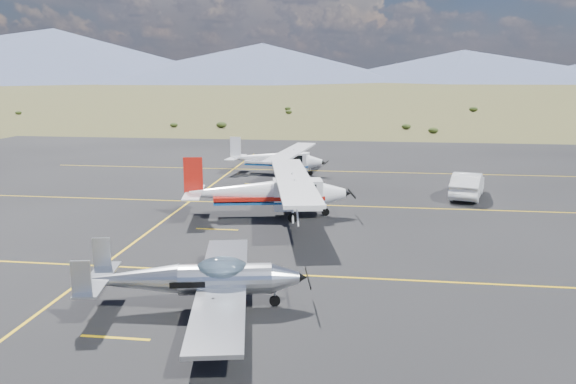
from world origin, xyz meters
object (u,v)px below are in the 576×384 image
(aircraft_low_wing, at_px, (200,279))
(sedan, at_px, (467,185))
(aircraft_cessna, at_px, (269,191))
(aircraft_plain, at_px, (277,158))

(aircraft_low_wing, bearing_deg, sedan, 46.68)
(aircraft_cessna, bearing_deg, aircraft_plain, 85.24)
(aircraft_plain, relative_size, sedan, 2.28)
(aircraft_low_wing, bearing_deg, aircraft_cessna, 77.64)
(aircraft_low_wing, distance_m, aircraft_cessna, 11.36)
(aircraft_low_wing, xyz_separation_m, sedan, (10.95, 17.36, -0.20))
(aircraft_low_wing, distance_m, sedan, 20.52)
(aircraft_plain, height_order, sedan, aircraft_plain)
(aircraft_low_wing, height_order, aircraft_plain, aircraft_plain)
(aircraft_plain, bearing_deg, sedan, -20.23)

